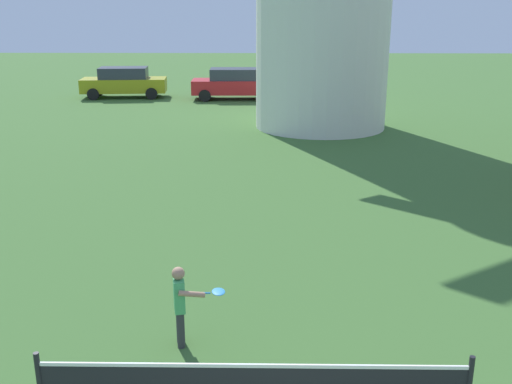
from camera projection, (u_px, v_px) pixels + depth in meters
The scene contains 3 objects.
player_far at pixel (181, 301), 8.10m from camera, with size 0.75×0.39×1.18m.
parked_car_mustard at pixel (124, 82), 30.88m from camera, with size 4.46×2.19×1.56m.
parked_car_red at pixel (234, 83), 30.30m from camera, with size 4.29×1.97×1.56m.
Camera 1 is at (-0.14, -3.09, 4.51)m, focal length 41.57 mm.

